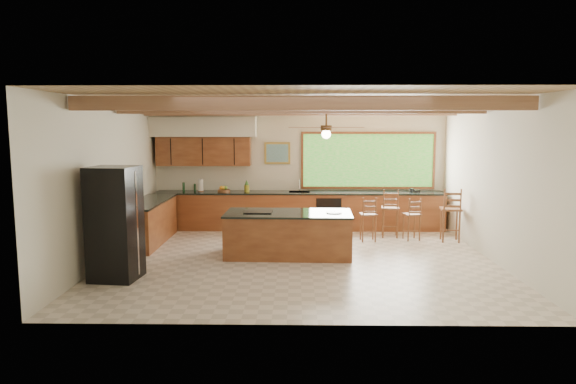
{
  "coord_description": "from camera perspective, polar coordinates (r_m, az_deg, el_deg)",
  "views": [
    {
      "loc": [
        -0.08,
        -9.51,
        2.51
      ],
      "look_at": [
        -0.25,
        0.8,
        1.19
      ],
      "focal_mm": 32.0,
      "sensor_mm": 36.0,
      "label": 1
    }
  ],
  "objects": [
    {
      "name": "refrigerator",
      "position": [
        8.87,
        -18.68,
        -3.33
      ],
      "size": [
        0.8,
        0.78,
        1.87
      ],
      "rotation": [
        0.0,
        0.0,
        -0.1
      ],
      "color": "black",
      "rests_on": "ground"
    },
    {
      "name": "bar_stool_b",
      "position": [
        11.84,
        11.35,
        -1.85
      ],
      "size": [
        0.45,
        0.45,
        1.1
      ],
      "rotation": [
        0.0,
        0.0,
        -0.13
      ],
      "color": "brown",
      "rests_on": "ground"
    },
    {
      "name": "counter_run",
      "position": [
        12.22,
        -2.56,
        -2.33
      ],
      "size": [
        7.12,
        3.1,
        1.22
      ],
      "color": "brown",
      "rests_on": "ground"
    },
    {
      "name": "bar_stool_c",
      "position": [
        11.65,
        13.65,
        -2.53
      ],
      "size": [
        0.4,
        0.4,
        0.95
      ],
      "rotation": [
        0.0,
        0.0,
        0.21
      ],
      "color": "brown",
      "rests_on": "ground"
    },
    {
      "name": "room_shell",
      "position": [
        10.17,
        0.42,
        5.64
      ],
      "size": [
        7.27,
        6.54,
        3.02
      ],
      "color": "beige",
      "rests_on": "ground"
    },
    {
      "name": "ground",
      "position": [
        9.83,
        1.37,
        -7.48
      ],
      "size": [
        7.2,
        7.2,
        0.0
      ],
      "primitive_type": "plane",
      "color": "beige",
      "rests_on": "ground"
    },
    {
      "name": "island",
      "position": [
        10.04,
        0.04,
        -4.66
      ],
      "size": [
        2.48,
        1.22,
        0.87
      ],
      "rotation": [
        0.0,
        0.0,
        -0.03
      ],
      "color": "brown",
      "rests_on": "ground"
    },
    {
      "name": "bar_stool_d",
      "position": [
        11.69,
        17.72,
        -1.93
      ],
      "size": [
        0.48,
        0.48,
        1.19
      ],
      "rotation": [
        0.0,
        0.0,
        -0.13
      ],
      "color": "brown",
      "rests_on": "ground"
    },
    {
      "name": "bar_stool_a",
      "position": [
        11.33,
        8.94,
        -2.57
      ],
      "size": [
        0.37,
        0.37,
        0.98
      ],
      "rotation": [
        0.0,
        0.0,
        0.04
      ],
      "color": "brown",
      "rests_on": "ground"
    }
  ]
}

